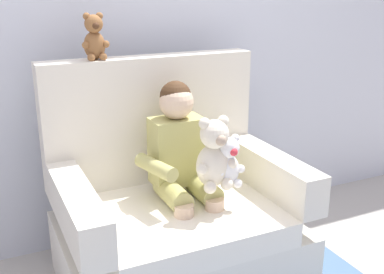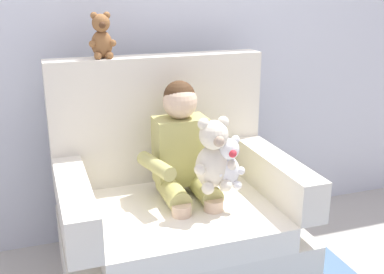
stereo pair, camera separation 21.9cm
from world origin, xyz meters
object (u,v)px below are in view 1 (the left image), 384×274
at_px(seated_child, 182,157).
at_px(plush_white, 228,163).
at_px(plush_cream, 214,155).
at_px(armchair, 174,217).
at_px(plush_brown_on_backrest, 94,38).

relative_size(seated_child, plush_white, 3.24).
height_order(plush_white, plush_cream, plush_cream).
bearing_deg(plush_white, armchair, 123.93).
xyz_separation_m(armchair, plush_white, (0.20, -0.19, 0.33)).
xyz_separation_m(seated_child, plush_cream, (0.08, -0.18, 0.06)).
relative_size(seated_child, plush_cream, 2.37).
distance_m(armchair, seated_child, 0.32).
bearing_deg(plush_brown_on_backrest, plush_white, -38.65).
height_order(armchair, plush_white, armchair).
bearing_deg(seated_child, plush_brown_on_backrest, 139.93).
relative_size(armchair, plush_brown_on_backrest, 5.04).
distance_m(seated_child, plush_cream, 0.21).
xyz_separation_m(armchair, seated_child, (0.05, 0.01, 0.31)).
bearing_deg(seated_child, plush_cream, -65.32).
height_order(armchair, plush_brown_on_backrest, plush_brown_on_backrest).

